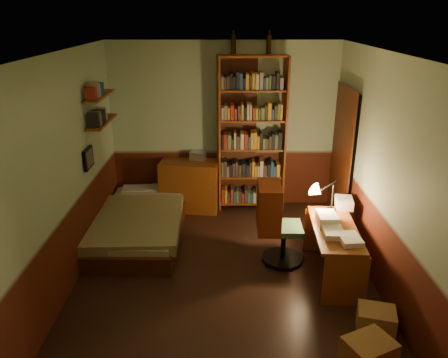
{
  "coord_description": "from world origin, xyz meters",
  "views": [
    {
      "loc": [
        -0.02,
        -4.65,
        2.99
      ],
      "look_at": [
        0.0,
        0.25,
        1.1
      ],
      "focal_mm": 35.0,
      "sensor_mm": 36.0,
      "label": 1
    }
  ],
  "objects_px": {
    "dresser": "(190,186)",
    "cardboard_box_b": "(376,321)",
    "office_chair": "(285,221)",
    "cardboard_box_a": "(368,355)",
    "desk": "(333,252)",
    "desk_lamp": "(333,187)",
    "mini_stereo": "(198,156)",
    "bed": "(140,214)",
    "bookshelf": "(251,135)"
  },
  "relations": [
    {
      "from": "dresser",
      "to": "cardboard_box_b",
      "type": "xyz_separation_m",
      "value": [
        2.04,
        -2.9,
        -0.27
      ]
    },
    {
      "from": "office_chair",
      "to": "cardboard_box_a",
      "type": "bearing_deg",
      "value": -72.68
    },
    {
      "from": "cardboard_box_a",
      "to": "cardboard_box_b",
      "type": "relative_size",
      "value": 1.14
    },
    {
      "from": "dresser",
      "to": "desk",
      "type": "height_order",
      "value": "dresser"
    },
    {
      "from": "desk",
      "to": "cardboard_box_a",
      "type": "xyz_separation_m",
      "value": [
        -0.02,
        -1.49,
        -0.17
      ]
    },
    {
      "from": "desk_lamp",
      "to": "desk",
      "type": "bearing_deg",
      "value": -76.72
    },
    {
      "from": "desk_lamp",
      "to": "dresser",
      "type": "bearing_deg",
      "value": 163.77
    },
    {
      "from": "desk",
      "to": "cardboard_box_b",
      "type": "distance_m",
      "value": 1.04
    },
    {
      "from": "cardboard_box_b",
      "to": "desk",
      "type": "bearing_deg",
      "value": 101.93
    },
    {
      "from": "mini_stereo",
      "to": "desk",
      "type": "distance_m",
      "value": 2.7
    },
    {
      "from": "bed",
      "to": "office_chair",
      "type": "height_order",
      "value": "office_chair"
    },
    {
      "from": "bed",
      "to": "cardboard_box_b",
      "type": "distance_m",
      "value": 3.38
    },
    {
      "from": "dresser",
      "to": "desk_lamp",
      "type": "bearing_deg",
      "value": -30.65
    },
    {
      "from": "dresser",
      "to": "cardboard_box_b",
      "type": "height_order",
      "value": "dresser"
    },
    {
      "from": "desk",
      "to": "office_chair",
      "type": "bearing_deg",
      "value": 152.61
    },
    {
      "from": "cardboard_box_a",
      "to": "bookshelf",
      "type": "bearing_deg",
      "value": 103.75
    },
    {
      "from": "mini_stereo",
      "to": "bookshelf",
      "type": "distance_m",
      "value": 0.9
    },
    {
      "from": "bookshelf",
      "to": "office_chair",
      "type": "xyz_separation_m",
      "value": [
        0.33,
        -1.66,
        -0.64
      ]
    },
    {
      "from": "dresser",
      "to": "bookshelf",
      "type": "bearing_deg",
      "value": 11.42
    },
    {
      "from": "desk_lamp",
      "to": "cardboard_box_a",
      "type": "xyz_separation_m",
      "value": [
        -0.08,
        -1.96,
        -0.8
      ]
    },
    {
      "from": "dresser",
      "to": "cardboard_box_a",
      "type": "xyz_separation_m",
      "value": [
        1.81,
        -3.39,
        -0.25
      ]
    },
    {
      "from": "cardboard_box_a",
      "to": "mini_stereo",
      "type": "bearing_deg",
      "value": 115.55
    },
    {
      "from": "bed",
      "to": "cardboard_box_a",
      "type": "relative_size",
      "value": 5.16
    },
    {
      "from": "bookshelf",
      "to": "desk_lamp",
      "type": "xyz_separation_m",
      "value": [
        0.93,
        -1.51,
        -0.24
      ]
    },
    {
      "from": "bed",
      "to": "desk",
      "type": "distance_m",
      "value": 2.69
    },
    {
      "from": "dresser",
      "to": "desk_lamp",
      "type": "xyz_separation_m",
      "value": [
        1.89,
        -1.43,
        0.56
      ]
    },
    {
      "from": "office_chair",
      "to": "dresser",
      "type": "bearing_deg",
      "value": 130.46
    },
    {
      "from": "bed",
      "to": "office_chair",
      "type": "distance_m",
      "value": 2.08
    },
    {
      "from": "desk",
      "to": "office_chair",
      "type": "height_order",
      "value": "office_chair"
    },
    {
      "from": "mini_stereo",
      "to": "cardboard_box_b",
      "type": "distance_m",
      "value": 3.65
    },
    {
      "from": "cardboard_box_a",
      "to": "cardboard_box_b",
      "type": "height_order",
      "value": "cardboard_box_a"
    },
    {
      "from": "dresser",
      "to": "desk",
      "type": "xyz_separation_m",
      "value": [
        1.83,
        -1.9,
        -0.08
      ]
    },
    {
      "from": "bed",
      "to": "dresser",
      "type": "height_order",
      "value": "dresser"
    },
    {
      "from": "bed",
      "to": "desk",
      "type": "relative_size",
      "value": 1.76
    },
    {
      "from": "bookshelf",
      "to": "cardboard_box_b",
      "type": "relative_size",
      "value": 6.71
    },
    {
      "from": "mini_stereo",
      "to": "bookshelf",
      "type": "relative_size",
      "value": 0.1
    },
    {
      "from": "desk",
      "to": "desk_lamp",
      "type": "bearing_deg",
      "value": 85.89
    },
    {
      "from": "bed",
      "to": "dresser",
      "type": "bearing_deg",
      "value": 53.78
    },
    {
      "from": "cardboard_box_b",
      "to": "mini_stereo",
      "type": "bearing_deg",
      "value": 122.28
    },
    {
      "from": "bed",
      "to": "desk",
      "type": "bearing_deg",
      "value": -21.8
    },
    {
      "from": "cardboard_box_b",
      "to": "dresser",
      "type": "bearing_deg",
      "value": 125.17
    },
    {
      "from": "mini_stereo",
      "to": "office_chair",
      "type": "bearing_deg",
      "value": -41.87
    },
    {
      "from": "mini_stereo",
      "to": "desk",
      "type": "relative_size",
      "value": 0.19
    },
    {
      "from": "bookshelf",
      "to": "desk",
      "type": "bearing_deg",
      "value": -72.81
    },
    {
      "from": "bookshelf",
      "to": "desk",
      "type": "xyz_separation_m",
      "value": [
        0.87,
        -1.99,
        -0.88
      ]
    },
    {
      "from": "mini_stereo",
      "to": "desk",
      "type": "bearing_deg",
      "value": -36.07
    },
    {
      "from": "office_chair",
      "to": "cardboard_box_b",
      "type": "xyz_separation_m",
      "value": [
        0.75,
        -1.32,
        -0.44
      ]
    },
    {
      "from": "desk_lamp",
      "to": "office_chair",
      "type": "distance_m",
      "value": 0.74
    },
    {
      "from": "mini_stereo",
      "to": "office_chair",
      "type": "relative_size",
      "value": 0.2
    },
    {
      "from": "bed",
      "to": "desk_lamp",
      "type": "bearing_deg",
      "value": -11.64
    }
  ]
}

